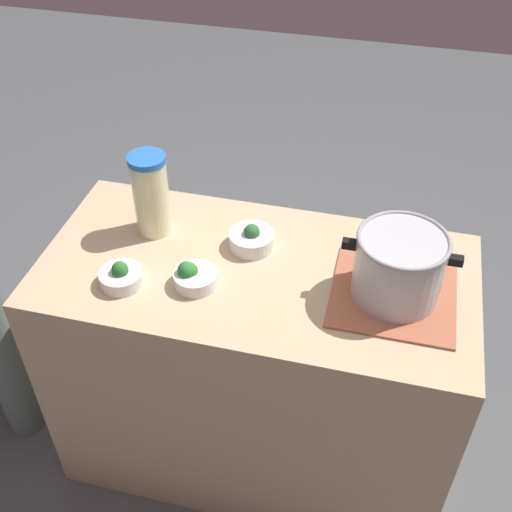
# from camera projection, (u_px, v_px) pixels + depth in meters

# --- Properties ---
(ground_plane) EXTENTS (8.00, 8.00, 0.00)m
(ground_plane) POSITION_uv_depth(u_px,v_px,m) (256.00, 443.00, 2.46)
(ground_plane) COLOR #525659
(counter_slab) EXTENTS (1.29, 0.63, 0.91)m
(counter_slab) POSITION_uv_depth(u_px,v_px,m) (256.00, 368.00, 2.16)
(counter_slab) COLOR tan
(counter_slab) RESTS_ON ground_plane
(dish_cloth) EXTENTS (0.34, 0.34, 0.01)m
(dish_cloth) POSITION_uv_depth(u_px,v_px,m) (393.00, 294.00, 1.78)
(dish_cloth) COLOR #B06244
(dish_cloth) RESTS_ON counter_slab
(cooking_pot) EXTENTS (0.32, 0.25, 0.20)m
(cooking_pot) POSITION_uv_depth(u_px,v_px,m) (399.00, 266.00, 1.71)
(cooking_pot) COLOR #B7B7BC
(cooking_pot) RESTS_ON dish_cloth
(lemonade_pitcher) EXTENTS (0.11, 0.11, 0.27)m
(lemonade_pitcher) POSITION_uv_depth(u_px,v_px,m) (151.00, 194.00, 1.91)
(lemonade_pitcher) COLOR beige
(lemonade_pitcher) RESTS_ON counter_slab
(broccoli_bowl_front) EXTENTS (0.14, 0.14, 0.08)m
(broccoli_bowl_front) POSITION_uv_depth(u_px,v_px,m) (251.00, 239.00, 1.92)
(broccoli_bowl_front) COLOR silver
(broccoli_bowl_front) RESTS_ON counter_slab
(broccoli_bowl_center) EXTENTS (0.12, 0.12, 0.08)m
(broccoli_bowl_center) POSITION_uv_depth(u_px,v_px,m) (121.00, 276.00, 1.80)
(broccoli_bowl_center) COLOR silver
(broccoli_bowl_center) RESTS_ON counter_slab
(broccoli_bowl_back) EXTENTS (0.12, 0.12, 0.08)m
(broccoli_bowl_back) POSITION_uv_depth(u_px,v_px,m) (193.00, 277.00, 1.79)
(broccoli_bowl_back) COLOR silver
(broccoli_bowl_back) RESTS_ON counter_slab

